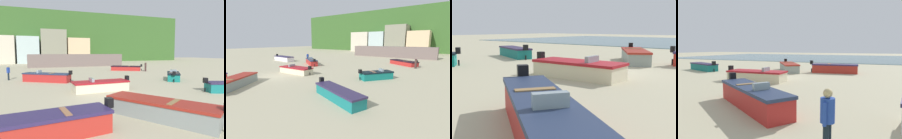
{
  "view_description": "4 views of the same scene",
  "coord_description": "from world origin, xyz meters",
  "views": [
    {
      "loc": [
        -4.31,
        -12.16,
        3.09
      ],
      "look_at": [
        4.33,
        10.67,
        0.91
      ],
      "focal_mm": 31.33,
      "sensor_mm": 36.0,
      "label": 1
    },
    {
      "loc": [
        15.96,
        -9.83,
        3.97
      ],
      "look_at": [
        5.5,
        4.52,
        0.74
      ],
      "focal_mm": 25.05,
      "sensor_mm": 36.0,
      "label": 2
    },
    {
      "loc": [
        -7.51,
        13.13,
        2.33
      ],
      "look_at": [
        -2.01,
        6.51,
        1.04
      ],
      "focal_mm": 44.49,
      "sensor_mm": 36.0,
      "label": 3
    },
    {
      "loc": [
        -8.62,
        16.76,
        2.56
      ],
      "look_at": [
        -1.77,
        1.16,
        0.82
      ],
      "focal_mm": 35.09,
      "sensor_mm": 36.0,
      "label": 4
    }
  ],
  "objects": [
    {
      "name": "ground_plane",
      "position": [
        0.0,
        0.0,
        0.0
      ],
      "size": [
        160.0,
        160.0,
        0.0
      ],
      "primitive_type": "plane",
      "color": "#B6AC8B"
    },
    {
      "name": "boat_cream_7",
      "position": [
        0.34,
        2.66,
        0.4
      ],
      "size": [
        4.78,
        1.82,
        1.11
      ],
      "rotation": [
        0.0,
        0.0,
        1.61
      ],
      "color": "beige",
      "rests_on": "ground"
    },
    {
      "name": "boat_red_6",
      "position": [
        -3.51,
        9.09,
        0.47
      ],
      "size": [
        4.9,
        3.84,
        1.24
      ],
      "rotation": [
        0.0,
        0.0,
        0.98
      ],
      "color": "#B52625",
      "rests_on": "ground"
    },
    {
      "name": "boat_grey_0",
      "position": [
        0.93,
        -4.65,
        0.44
      ],
      "size": [
        4.03,
        5.19,
        1.19
      ],
      "rotation": [
        0.0,
        0.0,
        0.56
      ],
      "color": "gray",
      "rests_on": "ground"
    },
    {
      "name": "beach_walker_foreground",
      "position": [
        -7.44,
        11.91,
        0.95
      ],
      "size": [
        0.36,
        0.53,
        1.62
      ],
      "rotation": [
        0.0,
        0.0,
        4.65
      ],
      "color": "black",
      "rests_on": "ground"
    },
    {
      "name": "boat_teal_1",
      "position": [
        9.95,
        -1.6,
        0.41
      ],
      "size": [
        4.79,
        2.75,
        1.12
      ],
      "rotation": [
        0.0,
        0.0,
        4.35
      ],
      "color": "#167372",
      "rests_on": "ground"
    },
    {
      "name": "boat_red_4",
      "position": [
        -3.95,
        -5.0,
        0.45
      ],
      "size": [
        4.81,
        1.94,
        1.21
      ],
      "rotation": [
        0.0,
        0.0,
        1.69
      ],
      "color": "#B62B22",
      "rests_on": "ground"
    },
    {
      "name": "tidal_water",
      "position": [
        0.0,
        -36.0,
        0.03
      ],
      "size": [
        80.0,
        36.0,
        0.06
      ],
      "primitive_type": "cube",
      "color": "slate",
      "rests_on": "ground"
    }
  ]
}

